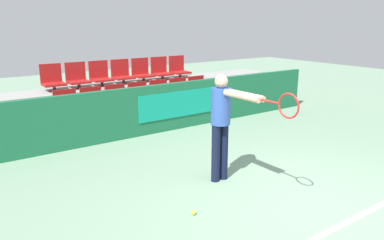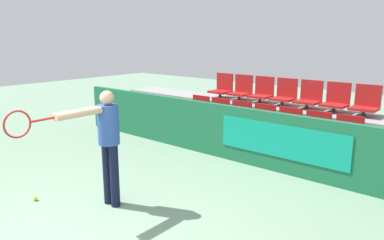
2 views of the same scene
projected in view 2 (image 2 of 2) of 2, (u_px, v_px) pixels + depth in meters
barrier_wall at (244, 136)px, 7.12m from camera, size 9.40×0.14×1.07m
bleacher_tier_front at (258, 145)px, 7.60m from camera, size 9.00×0.93×0.45m
bleacher_tier_middle at (280, 126)px, 8.24m from camera, size 9.00×0.93×0.90m
stadium_chair_0 at (198, 111)px, 8.67m from camera, size 0.48×0.43×0.59m
stadium_chair_1 at (218, 114)px, 8.31m from camera, size 0.48×0.43×0.59m
stadium_chair_2 at (239, 118)px, 7.95m from camera, size 0.48×0.43×0.59m
stadium_chair_3 at (262, 122)px, 7.60m from camera, size 0.48×0.43×0.59m
stadium_chair_4 at (287, 126)px, 7.24m from camera, size 0.48×0.43×0.59m
stadium_chair_5 at (316, 130)px, 6.88m from camera, size 0.48×0.43×0.59m
stadium_chair_6 at (347, 136)px, 6.52m from camera, size 0.48×0.43×0.59m
stadium_chair_7 at (222, 88)px, 9.26m from camera, size 0.48×0.43×0.59m
stadium_chair_8 at (241, 90)px, 8.90m from camera, size 0.48×0.43×0.59m
stadium_chair_9 at (262, 92)px, 8.54m from camera, size 0.48×0.43×0.59m
stadium_chair_10 at (284, 94)px, 8.18m from camera, size 0.48×0.43×0.59m
stadium_chair_11 at (309, 97)px, 7.83m from camera, size 0.48×0.43×0.59m
stadium_chair_12 at (336, 100)px, 7.47m from camera, size 0.48×0.43×0.59m
stadium_chair_13 at (366, 103)px, 7.11m from camera, size 0.48×0.43×0.59m
tennis_player at (104, 137)px, 5.15m from camera, size 0.30×1.57×1.67m
tennis_ball at (35, 198)px, 5.56m from camera, size 0.07×0.07×0.07m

